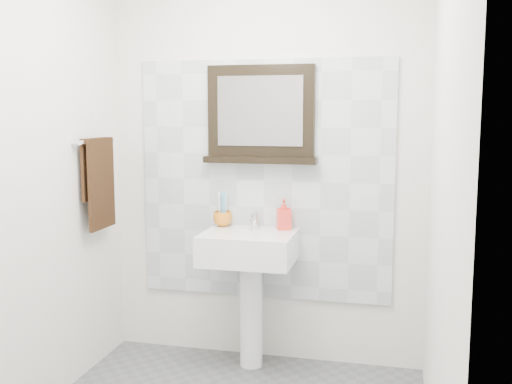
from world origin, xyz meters
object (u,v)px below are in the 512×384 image
toothbrush_cup (223,219)px  hand_towel (99,176)px  framed_mirror (261,117)px  soap_dispenser (284,214)px  pedestal_sink (249,262)px

toothbrush_cup → hand_towel: bearing=-155.9°
framed_mirror → toothbrush_cup: bearing=-170.4°
hand_towel → soap_dispenser: bearing=15.4°
toothbrush_cup → hand_towel: (-0.69, -0.31, 0.29)m
pedestal_sink → toothbrush_cup: pedestal_sink is taller
pedestal_sink → toothbrush_cup: (-0.21, 0.15, 0.23)m
pedestal_sink → framed_mirror: (0.03, 0.19, 0.87)m
pedestal_sink → soap_dispenser: 0.36m
toothbrush_cup → pedestal_sink: bearing=-34.8°
soap_dispenser → hand_towel: bearing=176.8°
toothbrush_cup → soap_dispenser: size_ratio=0.63×
hand_towel → pedestal_sink: bearing=10.1°
pedestal_sink → hand_towel: (-0.90, -0.16, 0.52)m
pedestal_sink → soap_dispenser: (0.18, 0.14, 0.28)m
framed_mirror → hand_towel: (-0.92, -0.35, -0.36)m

